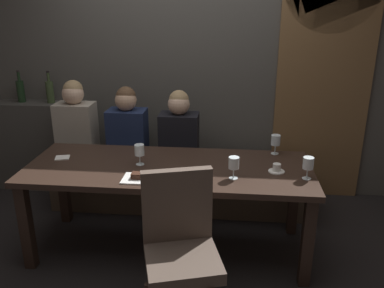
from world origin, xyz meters
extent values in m
plane|color=black|center=(0.00, 0.00, 0.00)|extent=(9.00, 9.00, 0.00)
cube|color=#4C4944|center=(0.00, 1.22, 1.50)|extent=(6.00, 0.12, 3.00)
cube|color=brown|center=(1.35, 1.15, 1.05)|extent=(0.90, 0.05, 2.10)
cube|color=#413E3A|center=(-1.55, 1.04, 0.47)|extent=(1.10, 0.28, 0.95)
cube|color=black|center=(-1.03, -0.35, 0.35)|extent=(0.08, 0.08, 0.69)
cube|color=black|center=(1.03, -0.35, 0.35)|extent=(0.08, 0.08, 0.69)
cube|color=black|center=(-1.03, 0.35, 0.35)|extent=(0.08, 0.08, 0.69)
cube|color=black|center=(1.03, 0.35, 0.35)|extent=(0.08, 0.08, 0.69)
cube|color=#302119|center=(0.00, 0.00, 0.72)|extent=(2.20, 0.84, 0.04)
cube|color=#4A3C2E|center=(0.00, 0.70, 0.17)|extent=(2.50, 0.40, 0.35)
cube|color=brown|center=(0.00, 0.70, 0.40)|extent=(2.50, 0.44, 0.10)
cylinder|color=#302119|center=(0.02, -0.62, 0.21)|extent=(0.04, 0.04, 0.42)
cylinder|color=#302119|center=(0.38, -0.62, 0.21)|extent=(0.04, 0.04, 0.42)
cube|color=brown|center=(0.20, -0.80, 0.46)|extent=(0.55, 0.55, 0.08)
cube|color=brown|center=(0.15, -0.62, 0.74)|extent=(0.44, 0.18, 0.48)
cube|color=#9E9384|center=(-1.00, 0.71, 0.74)|extent=(0.36, 0.24, 0.58)
sphere|color=#DBB293|center=(-1.00, 0.71, 1.13)|extent=(0.20, 0.20, 0.20)
sphere|color=#9E7F56|center=(-1.00, 0.72, 1.16)|extent=(0.18, 0.18, 0.18)
cube|color=#192342|center=(-0.50, 0.71, 0.72)|extent=(0.36, 0.24, 0.53)
sphere|color=tan|center=(-0.50, 0.71, 1.07)|extent=(0.20, 0.20, 0.20)
sphere|color=brown|center=(-0.50, 0.72, 1.11)|extent=(0.18, 0.18, 0.18)
cube|color=black|center=(-0.01, 0.70, 0.71)|extent=(0.36, 0.24, 0.51)
sphere|color=#DBB293|center=(-0.01, 0.70, 1.06)|extent=(0.20, 0.20, 0.20)
sphere|color=#9E7F56|center=(-0.01, 0.71, 1.09)|extent=(0.18, 0.18, 0.18)
cylinder|color=black|center=(-1.70, 1.05, 1.06)|extent=(0.08, 0.08, 0.22)
cylinder|color=black|center=(-1.70, 1.05, 1.21)|extent=(0.03, 0.03, 0.09)
cylinder|color=black|center=(-1.70, 1.05, 1.27)|extent=(0.03, 0.03, 0.02)
cylinder|color=#384728|center=(-1.38, 1.05, 1.06)|extent=(0.08, 0.08, 0.22)
cylinder|color=#384728|center=(-1.38, 1.05, 1.21)|extent=(0.03, 0.03, 0.09)
cylinder|color=black|center=(-1.38, 1.05, 1.27)|extent=(0.03, 0.03, 0.02)
cylinder|color=silver|center=(1.02, -0.14, 0.74)|extent=(0.06, 0.06, 0.00)
cylinder|color=silver|center=(1.02, -0.14, 0.78)|extent=(0.01, 0.01, 0.07)
cylinder|color=silver|center=(1.02, -0.14, 0.86)|extent=(0.08, 0.08, 0.08)
cylinder|color=silver|center=(-0.23, 0.01, 0.74)|extent=(0.06, 0.06, 0.00)
cylinder|color=silver|center=(-0.23, 0.01, 0.78)|extent=(0.01, 0.01, 0.07)
cylinder|color=silver|center=(-0.23, 0.01, 0.86)|extent=(0.08, 0.08, 0.08)
cylinder|color=maroon|center=(-0.23, 0.01, 0.84)|extent=(0.07, 0.07, 0.03)
cylinder|color=silver|center=(0.84, 0.34, 0.74)|extent=(0.06, 0.06, 0.00)
cylinder|color=silver|center=(0.84, 0.34, 0.78)|extent=(0.01, 0.01, 0.07)
cylinder|color=silver|center=(0.84, 0.34, 0.86)|extent=(0.08, 0.08, 0.08)
cylinder|color=silver|center=(0.50, -0.18, 0.74)|extent=(0.06, 0.06, 0.00)
cylinder|color=silver|center=(0.50, -0.18, 0.78)|extent=(0.01, 0.01, 0.07)
cylinder|color=silver|center=(0.50, -0.18, 0.86)|extent=(0.08, 0.08, 0.08)
cylinder|color=maroon|center=(0.50, -0.18, 0.84)|extent=(0.07, 0.07, 0.04)
cylinder|color=white|center=(0.82, -0.03, 0.74)|extent=(0.12, 0.12, 0.01)
cylinder|color=white|center=(0.82, -0.03, 0.78)|extent=(0.06, 0.06, 0.06)
cylinder|color=brown|center=(0.82, -0.03, 0.80)|extent=(0.05, 0.05, 0.01)
cube|color=white|center=(-0.19, -0.27, 0.74)|extent=(0.19, 0.19, 0.01)
cube|color=#381E14|center=(-0.18, -0.27, 0.77)|extent=(0.08, 0.06, 0.04)
cube|color=silver|center=(-0.88, 0.07, 0.74)|extent=(0.13, 0.13, 0.01)
camera|label=1|loc=(0.47, -2.84, 1.95)|focal=37.67mm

